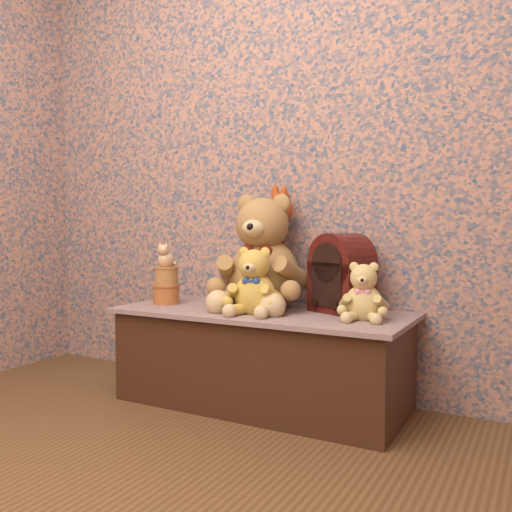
{
  "coord_description": "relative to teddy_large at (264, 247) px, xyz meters",
  "views": [
    {
      "loc": [
        1.11,
        -0.85,
        0.78
      ],
      "look_at": [
        0.0,
        1.18,
        0.66
      ],
      "focal_mm": 37.99,
      "sensor_mm": 36.0,
      "label": 1
    }
  ],
  "objects": [
    {
      "name": "display_shelf",
      "position": [
        0.03,
        -0.09,
        -0.48
      ],
      "size": [
        1.29,
        0.56,
        0.42
      ],
      "primitive_type": "cube",
      "color": "#3B4279",
      "rests_on": "ground"
    },
    {
      "name": "teddy_large",
      "position": [
        0.0,
        0.0,
        0.0
      ],
      "size": [
        0.49,
        0.56,
        0.55
      ],
      "primitive_type": null,
      "rotation": [
        0.0,
        0.0,
        0.12
      ],
      "color": "olive",
      "rests_on": "display_shelf"
    },
    {
      "name": "teddy_medium",
      "position": [
        0.05,
        -0.18,
        -0.12
      ],
      "size": [
        0.28,
        0.32,
        0.3
      ],
      "primitive_type": null,
      "rotation": [
        0.0,
        0.0,
        0.16
      ],
      "color": "#B08831",
      "rests_on": "display_shelf"
    },
    {
      "name": "teddy_small",
      "position": [
        0.5,
        -0.11,
        -0.15
      ],
      "size": [
        0.24,
        0.26,
        0.24
      ],
      "primitive_type": null,
      "rotation": [
        0.0,
        0.0,
        0.21
      ],
      "color": "tan",
      "rests_on": "display_shelf"
    },
    {
      "name": "cathedral_radio",
      "position": [
        0.36,
        0.03,
        -0.1
      ],
      "size": [
        0.3,
        0.26,
        0.34
      ],
      "primitive_type": null,
      "rotation": [
        0.0,
        0.0,
        -0.42
      ],
      "color": "#390C0A",
      "rests_on": "display_shelf"
    },
    {
      "name": "ceramic_vase",
      "position": [
        0.02,
        0.09,
        -0.17
      ],
      "size": [
        0.16,
        0.16,
        0.21
      ],
      "primitive_type": "cylinder",
      "rotation": [
        0.0,
        0.0,
        -0.3
      ],
      "color": "tan",
      "rests_on": "display_shelf"
    },
    {
      "name": "dried_stalks",
      "position": [
        0.02,
        0.09,
        0.14
      ],
      "size": [
        0.24,
        0.24,
        0.41
      ],
      "primitive_type": null,
      "rotation": [
        0.0,
        0.0,
        -0.12
      ],
      "color": "#B1481C",
      "rests_on": "ceramic_vase"
    },
    {
      "name": "biscuit_tin_lower",
      "position": [
        -0.46,
        -0.13,
        -0.23
      ],
      "size": [
        0.16,
        0.16,
        0.09
      ],
      "primitive_type": "cylinder",
      "rotation": [
        0.0,
        0.0,
        -0.38
      ],
      "color": "gold",
      "rests_on": "display_shelf"
    },
    {
      "name": "biscuit_tin_upper",
      "position": [
        -0.46,
        -0.13,
        -0.14
      ],
      "size": [
        0.11,
        0.11,
        0.09
      ],
      "primitive_type": "cylinder",
      "rotation": [
        0.0,
        0.0,
        0.03
      ],
      "color": "#DAB05F",
      "rests_on": "biscuit_tin_lower"
    },
    {
      "name": "cat_figurine",
      "position": [
        -0.46,
        -0.13,
        -0.04
      ],
      "size": [
        0.11,
        0.11,
        0.12
      ],
      "primitive_type": null,
      "rotation": [
        0.0,
        0.0,
        0.22
      ],
      "color": "silver",
      "rests_on": "biscuit_tin_upper"
    }
  ]
}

